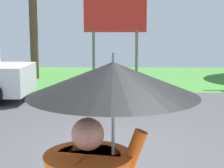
% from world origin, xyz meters
% --- Properties ---
extents(ground_plane, '(40.00, 22.00, 0.20)m').
position_xyz_m(ground_plane, '(0.00, 2.95, -0.05)').
color(ground_plane, '#424244').
extents(roadside_billboard, '(2.60, 0.12, 3.50)m').
position_xyz_m(roadside_billboard, '(-0.09, 8.39, 2.55)').
color(roadside_billboard, slate).
rests_on(roadside_billboard, ground_plane).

